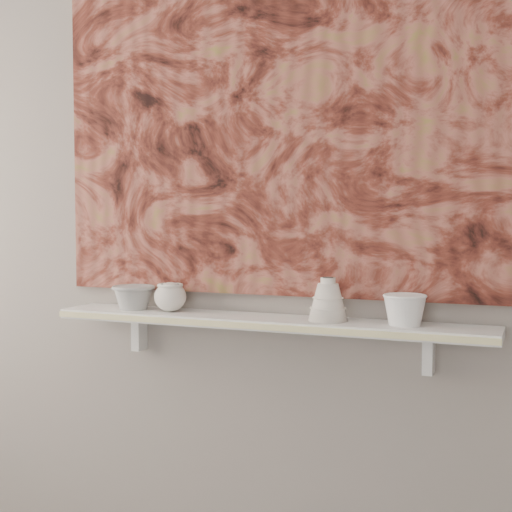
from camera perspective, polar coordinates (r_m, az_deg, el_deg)
The scene contains 11 objects.
wall_back at distance 2.28m, azimuth 1.60°, elevation 5.93°, with size 3.60×3.60×0.00m, color gray.
shelf at distance 2.21m, azimuth 0.73°, elevation -5.29°, with size 1.40×0.18×0.03m, color silver.
shelf_stripe at distance 2.13m, azimuth -0.18°, elevation -5.65°, with size 1.40×0.01×0.02m, color beige.
bracket_left at distance 2.50m, azimuth -9.31°, elevation -6.07°, with size 0.03×0.06×0.12m, color silver.
bracket_right at distance 2.17m, azimuth 13.65°, elevation -7.60°, with size 0.03×0.06×0.12m, color silver.
painting at distance 2.28m, azimuth 1.48°, elevation 10.71°, with size 1.50×0.03×1.10m, color maroon.
house_motif at distance 2.14m, azimuth 12.76°, elevation 2.84°, with size 0.09×0.00×0.08m, color black.
bowl_grey at distance 2.42m, azimuth -9.77°, elevation -3.25°, with size 0.14×0.14×0.08m, color #9F9F9C, non-canonical shape.
cup_cream at distance 2.35m, azimuth -6.88°, elevation -3.27°, with size 0.10×0.10×0.10m, color white, non-canonical shape.
bell_vessel at distance 2.14m, azimuth 5.78°, elevation -3.45°, with size 0.12×0.12×0.13m, color silver, non-canonical shape.
bowl_white at distance 2.09m, azimuth 11.82°, elevation -4.22°, with size 0.13×0.13×0.09m, color white, non-canonical shape.
Camera 1 is at (0.79, -0.53, 1.25)m, focal length 50.00 mm.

